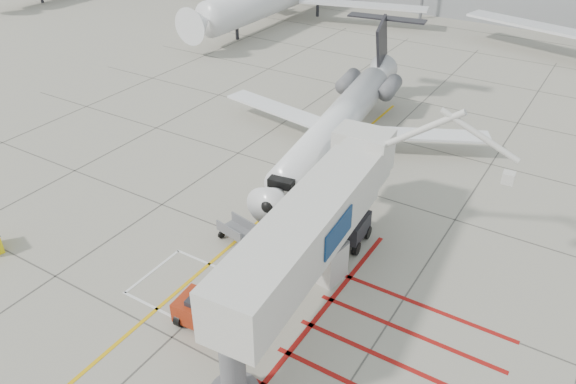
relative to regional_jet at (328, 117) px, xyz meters
The scene contains 8 objects.
ground_plane 14.62m from the regional_jet, 82.54° to the right, with size 260.00×260.00×0.00m, color #9D9787.
regional_jet is the anchor object (origin of this frame).
jet_bridge 14.18m from the regional_jet, 66.39° to the right, with size 8.45×17.85×7.14m, color silver, non-canonical shape.
pushback_tug 16.95m from the regional_jet, 80.95° to the right, with size 2.73×1.70×1.59m, color #9B270F, non-canonical shape.
baggage_cart 10.93m from the regional_jet, 90.12° to the right, with size 1.97×1.25×1.25m, color #5D5E63, non-canonical shape.
ground_power_unit 12.01m from the regional_jet, 63.82° to the right, with size 2.74×1.60×2.17m, color beige, non-canonical shape.
cone_nose 10.71m from the regional_jet, 95.82° to the right, with size 0.37×0.37×0.52m, color #EF5A0C.
cone_side 10.90m from the regional_jet, 62.76° to the right, with size 0.41×0.41×0.57m, color #F5480C.
Camera 1 is at (14.06, -16.58, 19.09)m, focal length 35.00 mm.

